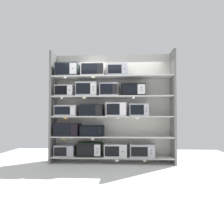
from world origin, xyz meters
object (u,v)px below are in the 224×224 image
object	(u,v)px
microwave_12	(109,90)
microwave_14	(68,70)
microwave_5	(92,131)
microwave_0	(66,150)
microwave_15	(93,70)
microwave_9	(139,110)
microwave_4	(68,130)
microwave_13	(133,90)
microwave_10	(65,91)
microwave_3	(142,150)
microwave_7	(92,110)
microwave_1	(90,149)
microwave_2	(116,150)
microwave_11	(87,90)
microwave_6	(67,111)
microwave_16	(117,71)
microwave_8	(116,110)

from	to	relation	value
microwave_12	microwave_14	world-z (taller)	microwave_14
microwave_5	microwave_12	bearing A→B (deg)	-0.02
microwave_0	microwave_15	bearing A→B (deg)	-0.02
microwave_9	microwave_12	bearing A→B (deg)	-180.00
microwave_4	microwave_15	xyz separation A→B (m)	(0.62, -0.00, 1.45)
microwave_13	microwave_14	distance (m)	1.69
microwave_10	microwave_3	bearing A→B (deg)	0.01
microwave_0	microwave_7	bearing A→B (deg)	-0.02
microwave_10	microwave_1	bearing A→B (deg)	0.00
microwave_2	microwave_9	size ratio (longest dim) A/B	1.21
microwave_9	microwave_2	bearing A→B (deg)	179.99
microwave_0	microwave_5	distance (m)	0.81
microwave_14	microwave_11	bearing A→B (deg)	-0.00
microwave_10	microwave_11	bearing A→B (deg)	0.01
microwave_2	microwave_3	size ratio (longest dim) A/B	0.94
microwave_1	microwave_15	size ratio (longest dim) A/B	1.03
microwave_2	microwave_15	bearing A→B (deg)	-179.98
microwave_6	microwave_13	bearing A→B (deg)	-0.01
microwave_7	microwave_9	distance (m)	1.14
microwave_1	microwave_16	size ratio (longest dim) A/B	1.20
microwave_4	microwave_7	distance (m)	0.76
microwave_8	microwave_14	size ratio (longest dim) A/B	0.88
microwave_10	microwave_11	xyz separation A→B (m)	(0.54, 0.00, 0.03)
microwave_5	microwave_6	world-z (taller)	microwave_6
microwave_0	microwave_7	distance (m)	1.17
microwave_12	microwave_9	bearing A→B (deg)	0.00
microwave_12	microwave_2	bearing A→B (deg)	0.07
microwave_6	microwave_11	xyz separation A→B (m)	(0.50, -0.00, 0.52)
microwave_11	microwave_12	bearing A→B (deg)	-0.01
microwave_3	microwave_5	world-z (taller)	microwave_5
microwave_2	microwave_10	xyz separation A→B (m)	(-1.24, -0.00, 1.43)
microwave_0	microwave_2	distance (m)	1.22
microwave_6	microwave_9	xyz separation A→B (m)	(1.75, -0.00, 0.02)
microwave_4	microwave_7	size ratio (longest dim) A/B	1.05
microwave_1	microwave_4	distance (m)	0.72
microwave_7	microwave_13	size ratio (longest dim) A/B	0.96
microwave_11	microwave_10	bearing A→B (deg)	-179.99
microwave_6	microwave_13	world-z (taller)	microwave_13
microwave_3	microwave_6	world-z (taller)	microwave_6
microwave_3	microwave_10	distance (m)	2.35
microwave_0	microwave_8	bearing A→B (deg)	-0.01
microwave_10	microwave_4	bearing A→B (deg)	0.16
microwave_3	microwave_12	world-z (taller)	microwave_12
microwave_9	microwave_12	world-z (taller)	microwave_12
microwave_6	microwave_11	bearing A→B (deg)	-0.03
microwave_6	microwave_9	world-z (taller)	microwave_9
microwave_5	microwave_16	bearing A→B (deg)	0.02
microwave_9	microwave_12	distance (m)	0.86
microwave_5	microwave_12	xyz separation A→B (m)	(0.42, -0.00, 0.99)
microwave_4	microwave_12	distance (m)	1.40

